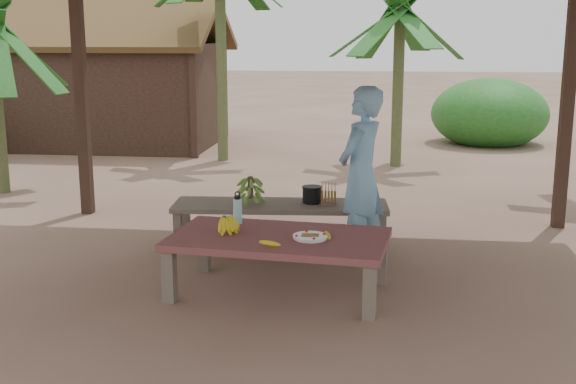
# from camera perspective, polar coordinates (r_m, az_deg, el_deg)

# --- Properties ---
(ground) EXTENTS (80.00, 80.00, 0.00)m
(ground) POSITION_cam_1_polar(r_m,az_deg,el_deg) (6.41, 0.32, -7.27)
(ground) COLOR brown
(ground) RESTS_ON ground
(work_table) EXTENTS (1.90, 1.19, 0.50)m
(work_table) POSITION_cam_1_polar(r_m,az_deg,el_deg) (6.08, -0.72, -4.06)
(work_table) COLOR brown
(work_table) RESTS_ON ground
(bench) EXTENTS (2.24, 0.76, 0.45)m
(bench) POSITION_cam_1_polar(r_m,az_deg,el_deg) (7.45, -0.60, -1.33)
(bench) COLOR brown
(bench) RESTS_ON ground
(ripe_banana_bunch) EXTENTS (0.32, 0.30, 0.15)m
(ripe_banana_bunch) POSITION_cam_1_polar(r_m,az_deg,el_deg) (6.18, -5.06, -2.46)
(ripe_banana_bunch) COLOR yellow
(ripe_banana_bunch) RESTS_ON work_table
(plate) EXTENTS (0.29, 0.29, 0.04)m
(plate) POSITION_cam_1_polar(r_m,az_deg,el_deg) (5.96, 1.77, -3.57)
(plate) COLOR white
(plate) RESTS_ON work_table
(loose_banana_front) EXTENTS (0.18, 0.06, 0.04)m
(loose_banana_front) POSITION_cam_1_polar(r_m,az_deg,el_deg) (5.76, -1.44, -4.09)
(loose_banana_front) COLOR yellow
(loose_banana_front) RESTS_ON work_table
(loose_banana_side) EXTENTS (0.07, 0.16, 0.04)m
(loose_banana_side) POSITION_cam_1_polar(r_m,az_deg,el_deg) (6.00, 3.14, -3.44)
(loose_banana_side) COLOR yellow
(loose_banana_side) RESTS_ON work_table
(water_flask) EXTENTS (0.08, 0.08, 0.29)m
(water_flask) POSITION_cam_1_polar(r_m,az_deg,el_deg) (6.44, -4.01, -1.43)
(water_flask) COLOR #41CDC2
(water_flask) RESTS_ON work_table
(green_banana_stalk) EXTENTS (0.28, 0.28, 0.30)m
(green_banana_stalk) POSITION_cam_1_polar(r_m,az_deg,el_deg) (7.43, -2.99, 0.22)
(green_banana_stalk) COLOR #598C2D
(green_banana_stalk) RESTS_ON bench
(cooking_pot) EXTENTS (0.20, 0.20, 0.17)m
(cooking_pot) POSITION_cam_1_polar(r_m,az_deg,el_deg) (7.45, 1.91, -0.23)
(cooking_pot) COLOR black
(cooking_pot) RESTS_ON bench
(skewer_rack) EXTENTS (0.19, 0.09, 0.24)m
(skewer_rack) POSITION_cam_1_polar(r_m,az_deg,el_deg) (7.35, 3.23, -0.13)
(skewer_rack) COLOR #A57F47
(skewer_rack) RESTS_ON bench
(woman) EXTENTS (0.63, 0.73, 1.69)m
(woman) POSITION_cam_1_polar(r_m,az_deg,el_deg) (6.96, 5.78, 1.43)
(woman) COLOR #689EC5
(woman) RESTS_ON ground
(hut) EXTENTS (4.40, 3.43, 2.85)m
(hut) POSITION_cam_1_polar(r_m,az_deg,el_deg) (14.97, -13.58, 7.91)
(hut) COLOR black
(hut) RESTS_ON ground
(banana_plant_n) EXTENTS (1.80, 1.80, 2.80)m
(banana_plant_n) POSITION_cam_1_polar(r_m,az_deg,el_deg) (12.10, 8.83, 12.95)
(banana_plant_n) COLOR #596638
(banana_plant_n) RESTS_ON ground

